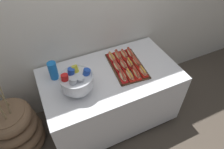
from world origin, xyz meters
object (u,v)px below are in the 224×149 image
serving_tray (127,66)px  hot_dog_3 (143,71)px  hot_dog_11 (130,53)px  hot_dog_5 (124,65)px  hot_dog_6 (130,63)px  buffet_table (111,95)px  hot_dog_2 (136,73)px  hot_dog_7 (136,62)px  hot_dog_8 (112,57)px  punch_bowl (77,80)px  cup_stack (53,71)px  hot_dog_0 (123,76)px  hot_dog_4 (117,66)px  hot_dog_10 (124,54)px  hot_dog_1 (130,75)px  floor_vase (16,130)px  hot_dog_9 (118,55)px

serving_tray → hot_dog_3: hot_dog_3 is taller
serving_tray → hot_dog_11: size_ratio=2.97×
hot_dog_5 → hot_dog_6: 0.08m
buffet_table → hot_dog_6: size_ratio=8.84×
hot_dog_2 → hot_dog_3: 0.08m
hot_dog_2 → hot_dog_7: size_ratio=1.11×
hot_dog_8 → punch_bowl: bearing=-149.7°
hot_dog_8 → cup_stack: 0.66m
hot_dog_2 → hot_dog_0: bearing=174.6°
hot_dog_3 → serving_tray: bearing=118.9°
hot_dog_4 → hot_dog_3: bearing=-41.6°
hot_dog_0 → hot_dog_10: size_ratio=1.03×
hot_dog_1 → punch_bowl: 0.55m
serving_tray → hot_dog_0: size_ratio=3.25×
floor_vase → punch_bowl: 0.95m
hot_dog_4 → punch_bowl: size_ratio=0.57×
hot_dog_6 → hot_dog_7: size_ratio=0.99×
hot_dog_1 → hot_dog_9: bearing=84.6°
floor_vase → hot_dog_6: bearing=-2.2°
hot_dog_10 → hot_dog_11: 0.08m
hot_dog_3 → hot_dog_10: bearing=97.4°
hot_dog_8 → floor_vase: bearing=-174.0°
floor_vase → hot_dog_11: floor_vase is taller
hot_dog_8 → hot_dog_9: (0.07, -0.01, 0.01)m
hot_dog_1 → hot_dog_4: bearing=109.1°
hot_dog_4 → hot_dog_7: hot_dog_7 is taller
serving_tray → hot_dog_9: bearing=97.4°
hot_dog_3 → hot_dog_11: 0.33m
hot_dog_9 → punch_bowl: bearing=-153.7°
hot_dog_3 → cup_stack: cup_stack is taller
hot_dog_8 → hot_dog_0: bearing=-95.4°
buffet_table → hot_dog_6: hot_dog_6 is taller
hot_dog_6 → punch_bowl: size_ratio=0.53×
hot_dog_7 → hot_dog_11: hot_dog_7 is taller
hot_dog_4 → hot_dog_9: size_ratio=1.00×
hot_dog_1 → hot_dog_11: 0.36m
hot_dog_8 → hot_dog_7: bearing=-41.6°
hot_dog_9 → hot_dog_10: 0.08m
hot_dog_10 → hot_dog_8: bearing=174.6°
hot_dog_5 → hot_dog_8: hot_dog_5 is taller
hot_dog_0 → hot_dog_6: bearing=42.4°
hot_dog_5 → hot_dog_8: size_ratio=0.91×
serving_tray → hot_dog_11: hot_dog_11 is taller
floor_vase → hot_dog_1: bearing=-9.5°
hot_dog_4 → hot_dog_10: (0.16, 0.15, -0.00)m
hot_dog_5 → hot_dog_8: bearing=109.1°
cup_stack → serving_tray: bearing=-11.9°
hot_dog_2 → hot_dog_8: (-0.12, 0.34, -0.00)m
hot_dog_5 → hot_dog_3: bearing=-53.1°
hot_dog_4 → hot_dog_10: bearing=42.4°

